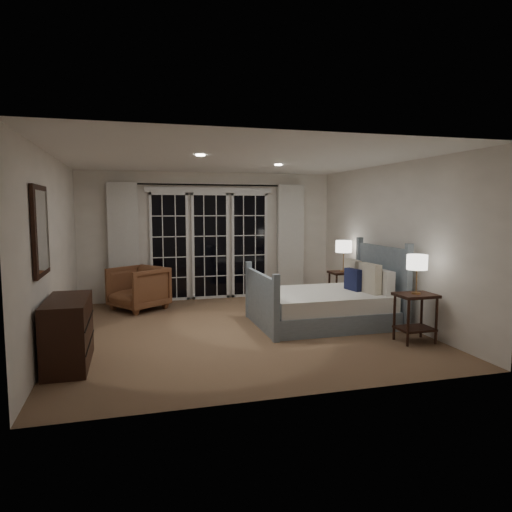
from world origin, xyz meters
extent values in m
plane|color=brown|center=(0.00, 0.00, 0.00)|extent=(5.00, 5.00, 0.00)
plane|color=white|center=(0.00, 0.00, 2.50)|extent=(5.00, 5.00, 0.00)
cube|color=white|center=(-2.50, 0.00, 1.25)|extent=(0.02, 5.00, 2.50)
cube|color=white|center=(2.50, 0.00, 1.25)|extent=(0.02, 5.00, 2.50)
cube|color=white|center=(0.00, 2.50, 1.25)|extent=(5.00, 0.02, 2.50)
cube|color=white|center=(0.00, -2.50, 1.25)|extent=(5.00, 0.02, 2.50)
cube|color=black|center=(-0.80, 2.47, 1.05)|extent=(0.66, 0.02, 2.02)
cube|color=black|center=(0.00, 2.47, 1.05)|extent=(0.66, 0.02, 2.02)
cube|color=black|center=(0.80, 2.47, 1.05)|extent=(0.66, 0.02, 2.02)
cube|color=white|center=(0.00, 2.46, 2.15)|extent=(2.50, 0.04, 0.10)
cylinder|color=black|center=(0.00, 2.40, 2.25)|extent=(3.50, 0.03, 0.03)
cube|color=silver|center=(-1.65, 2.38, 1.15)|extent=(0.55, 0.10, 2.25)
cube|color=silver|center=(1.65, 2.38, 1.15)|extent=(0.55, 0.10, 2.25)
cylinder|color=white|center=(0.80, 0.60, 2.49)|extent=(0.12, 0.12, 0.01)
cylinder|color=white|center=(-0.60, -0.40, 2.49)|extent=(0.12, 0.12, 0.01)
cube|color=gray|center=(1.35, 0.01, 0.14)|extent=(1.89, 1.48, 0.28)
cube|color=silver|center=(1.35, 0.01, 0.39)|extent=(1.83, 1.42, 0.23)
cube|color=gray|center=(2.36, 0.01, 0.60)|extent=(0.06, 1.48, 1.20)
cube|color=gray|center=(0.34, 0.01, 0.42)|extent=(0.06, 1.48, 0.83)
cube|color=silver|center=(2.16, -0.31, 0.69)|extent=(0.14, 0.60, 0.36)
cube|color=silver|center=(2.16, 0.33, 0.69)|extent=(0.14, 0.60, 0.36)
cube|color=beige|center=(2.00, -0.27, 0.73)|extent=(0.16, 0.46, 0.45)
cube|color=beige|center=(2.00, 0.29, 0.73)|extent=(0.16, 0.46, 0.45)
cube|color=#151A3C|center=(1.86, 0.01, 0.68)|extent=(0.15, 0.35, 0.34)
cube|color=black|center=(2.16, -1.22, 0.64)|extent=(0.51, 0.41, 0.04)
cube|color=black|center=(2.16, -1.22, 0.18)|extent=(0.47, 0.36, 0.03)
cylinder|color=black|center=(1.94, -1.38, 0.31)|extent=(0.04, 0.04, 0.63)
cylinder|color=black|center=(2.37, -1.38, 0.31)|extent=(0.04, 0.04, 0.63)
cylinder|color=black|center=(1.94, -1.05, 0.31)|extent=(0.04, 0.04, 0.63)
cylinder|color=black|center=(2.37, -1.05, 0.31)|extent=(0.04, 0.04, 0.63)
cube|color=black|center=(2.27, 1.19, 0.61)|extent=(0.49, 0.39, 0.04)
cube|color=black|center=(2.27, 1.19, 0.17)|extent=(0.45, 0.35, 0.03)
cylinder|color=black|center=(2.06, 1.03, 0.30)|extent=(0.04, 0.04, 0.60)
cylinder|color=black|center=(2.47, 1.03, 0.30)|extent=(0.04, 0.04, 0.60)
cylinder|color=black|center=(2.06, 1.34, 0.30)|extent=(0.04, 0.04, 0.60)
cylinder|color=black|center=(2.47, 1.34, 0.30)|extent=(0.04, 0.04, 0.60)
cylinder|color=#AB7A44|center=(2.16, -1.22, 0.67)|extent=(0.12, 0.12, 0.02)
cylinder|color=#AB7A44|center=(2.16, -1.22, 0.83)|extent=(0.02, 0.02, 0.31)
cylinder|color=white|center=(2.16, -1.22, 1.09)|extent=(0.27, 0.27, 0.20)
cylinder|color=#AB7A44|center=(2.27, 1.19, 0.64)|extent=(0.12, 0.12, 0.02)
cylinder|color=#AB7A44|center=(2.27, 1.19, 0.82)|extent=(0.02, 0.02, 0.34)
cylinder|color=white|center=(2.27, 1.19, 1.10)|extent=(0.30, 0.30, 0.22)
imported|color=brown|center=(-1.41, 1.80, 0.39)|extent=(1.17, 1.16, 0.77)
cube|color=black|center=(-2.23, -0.98, 0.39)|extent=(0.46, 1.10, 0.78)
cube|color=black|center=(-2.00, -0.98, 0.26)|extent=(0.01, 1.08, 0.01)
cube|color=black|center=(-2.00, -0.98, 0.51)|extent=(0.01, 1.08, 0.01)
cube|color=black|center=(-2.47, -0.98, 1.55)|extent=(0.04, 0.85, 1.00)
cube|color=white|center=(-2.44, -0.98, 1.55)|extent=(0.01, 0.73, 0.88)
camera|label=1|loc=(-1.50, -6.45, 1.80)|focal=32.00mm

